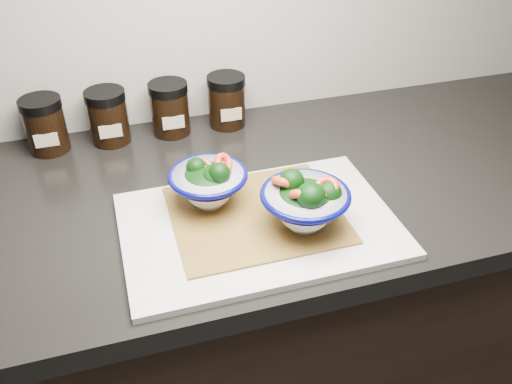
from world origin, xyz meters
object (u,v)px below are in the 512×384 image
object	(u,v)px
bowl_left	(209,183)
spice_jar_c	(170,108)
spice_jar_a	(45,125)
spice_jar_d	(227,101)
spice_jar_b	(108,117)
cutting_board	(259,225)
bowl_right	(306,203)

from	to	relation	value
bowl_left	spice_jar_c	bearing A→B (deg)	93.29
spice_jar_a	spice_jar_d	bearing A→B (deg)	0.00
spice_jar_b	spice_jar_c	bearing A→B (deg)	0.00
bowl_left	spice_jar_b	xyz separation A→B (m)	(-0.14, 0.30, -0.00)
cutting_board	bowl_left	size ratio (longest dim) A/B	3.34
bowl_right	spice_jar_c	distance (m)	0.43
bowl_left	spice_jar_d	bearing A→B (deg)	70.22
bowl_right	bowl_left	bearing A→B (deg)	141.98
cutting_board	bowl_right	distance (m)	0.09
bowl_right	cutting_board	bearing A→B (deg)	153.80
bowl_right	spice_jar_a	distance (m)	0.57
spice_jar_b	cutting_board	bearing A→B (deg)	-60.18
bowl_right	spice_jar_b	distance (m)	0.49
cutting_board	spice_jar_c	xyz separation A→B (m)	(-0.08, 0.37, 0.05)
bowl_right	spice_jar_c	size ratio (longest dim) A/B	1.28
spice_jar_a	spice_jar_b	xyz separation A→B (m)	(0.12, 0.00, 0.00)
bowl_right	spice_jar_d	xyz separation A→B (m)	(-0.03, 0.40, -0.00)
bowl_left	spice_jar_b	distance (m)	0.33
bowl_left	spice_jar_d	world-z (taller)	bowl_left
cutting_board	spice_jar_c	distance (m)	0.38
bowl_left	bowl_right	world-z (taller)	bowl_left
spice_jar_b	spice_jar_d	size ratio (longest dim) A/B	1.00
spice_jar_c	spice_jar_d	size ratio (longest dim) A/B	1.00
bowl_left	spice_jar_c	world-z (taller)	bowl_left
bowl_left	bowl_right	bearing A→B (deg)	-38.02
bowl_left	spice_jar_a	distance (m)	0.40
spice_jar_b	bowl_left	bearing A→B (deg)	-64.04
cutting_board	spice_jar_a	bearing A→B (deg)	132.25
bowl_left	spice_jar_c	xyz separation A→B (m)	(-0.02, 0.30, -0.00)
spice_jar_b	bowl_right	bearing A→B (deg)	-55.26
cutting_board	bowl_right	bearing A→B (deg)	-26.20
cutting_board	bowl_left	distance (m)	0.11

